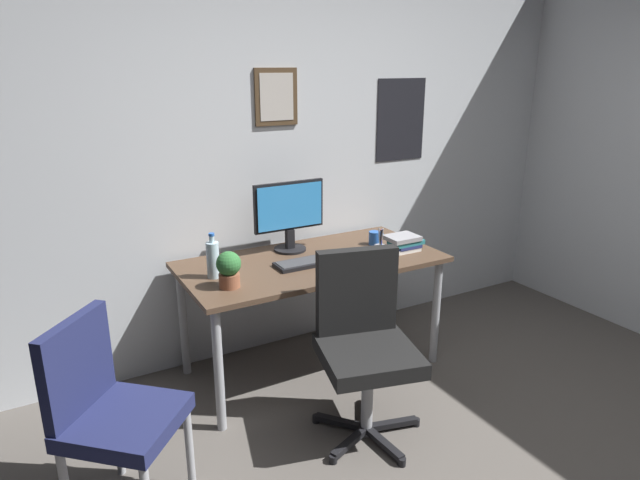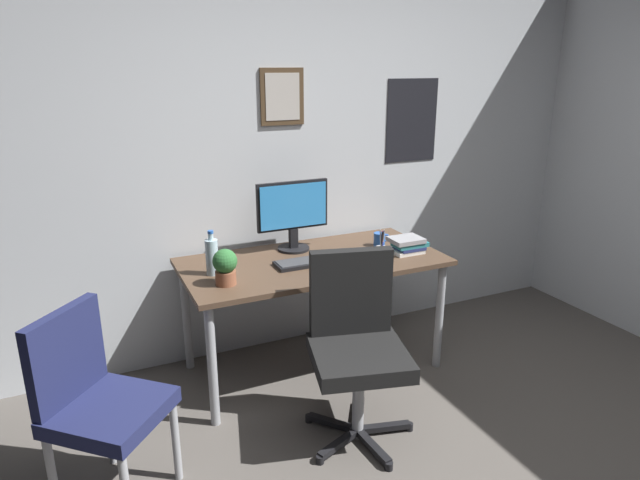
# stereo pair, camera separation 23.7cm
# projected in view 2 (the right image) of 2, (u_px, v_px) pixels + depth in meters

# --- Properties ---
(wall_back) EXTENTS (4.40, 0.10, 2.60)m
(wall_back) POSITION_uv_depth(u_px,v_px,m) (304.00, 150.00, 3.57)
(wall_back) COLOR silver
(wall_back) RESTS_ON ground_plane
(desk) EXTENTS (1.55, 0.76, 0.72)m
(desk) POSITION_uv_depth(u_px,v_px,m) (313.00, 271.00, 3.32)
(desk) COLOR #4C3828
(desk) RESTS_ON ground_plane
(office_chair) EXTENTS (0.58, 0.58, 0.95)m
(office_chair) POSITION_uv_depth(u_px,v_px,m) (356.00, 337.00, 2.77)
(office_chair) COLOR black
(office_chair) RESTS_ON ground_plane
(side_chair) EXTENTS (0.59, 0.59, 0.88)m
(side_chair) POSITION_uv_depth(u_px,v_px,m) (96.00, 396.00, 2.32)
(side_chair) COLOR #1E234C
(side_chair) RESTS_ON ground_plane
(monitor) EXTENTS (0.46, 0.20, 0.43)m
(monitor) POSITION_uv_depth(u_px,v_px,m) (293.00, 213.00, 3.40)
(monitor) COLOR black
(monitor) RESTS_ON desk
(keyboard) EXTENTS (0.43, 0.15, 0.03)m
(keyboard) POSITION_uv_depth(u_px,v_px,m) (311.00, 261.00, 3.22)
(keyboard) COLOR black
(keyboard) RESTS_ON desk
(computer_mouse) EXTENTS (0.06, 0.11, 0.04)m
(computer_mouse) POSITION_uv_depth(u_px,v_px,m) (357.00, 254.00, 3.33)
(computer_mouse) COLOR black
(computer_mouse) RESTS_ON desk
(water_bottle) EXTENTS (0.07, 0.07, 0.25)m
(water_bottle) POSITION_uv_depth(u_px,v_px,m) (212.00, 256.00, 3.03)
(water_bottle) COLOR silver
(water_bottle) RESTS_ON desk
(coffee_mug_near) EXTENTS (0.11, 0.07, 0.09)m
(coffee_mug_near) POSITION_uv_depth(u_px,v_px,m) (380.00, 239.00, 3.53)
(coffee_mug_near) COLOR #2659B2
(coffee_mug_near) RESTS_ON desk
(potted_plant) EXTENTS (0.13, 0.13, 0.19)m
(potted_plant) POSITION_uv_depth(u_px,v_px,m) (225.00, 266.00, 2.89)
(potted_plant) COLOR brown
(potted_plant) RESTS_ON desk
(pen_cup) EXTENTS (0.07, 0.07, 0.20)m
(pen_cup) POSITION_uv_depth(u_px,v_px,m) (381.00, 253.00, 3.23)
(pen_cup) COLOR #9EA0A5
(pen_cup) RESTS_ON desk
(book_stack_left) EXTENTS (0.22, 0.17, 0.10)m
(book_stack_left) POSITION_uv_depth(u_px,v_px,m) (407.00, 245.00, 3.40)
(book_stack_left) COLOR silver
(book_stack_left) RESTS_ON desk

